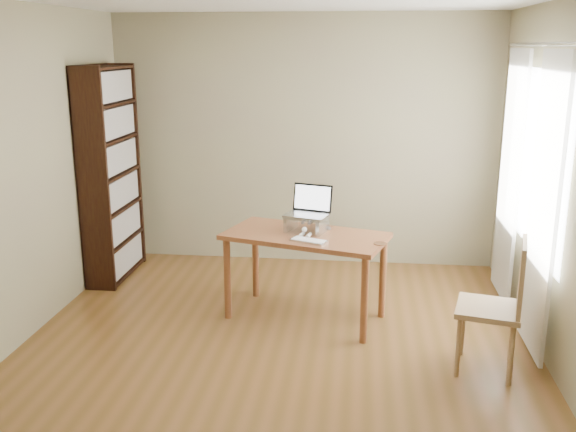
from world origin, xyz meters
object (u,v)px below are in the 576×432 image
object	(u,v)px
keyboard	(309,241)
chair	(501,301)
laptop	(307,207)
bookshelf	(111,174)
desk	(305,246)
cat	(311,223)

from	to	relation	value
keyboard	chair	xyz separation A→B (m)	(1.40, -0.55, -0.22)
laptop	keyboard	xyz separation A→B (m)	(0.05, -0.36, -0.18)
laptop	chair	xyz separation A→B (m)	(1.45, -0.91, -0.41)
bookshelf	keyboard	distance (m)	2.32
desk	bookshelf	bearing A→B (deg)	173.89
keyboard	laptop	bearing A→B (deg)	119.52
laptop	bookshelf	bearing A→B (deg)	177.42
desk	cat	distance (m)	0.20
desk	chair	size ratio (longest dim) A/B	1.48
laptop	cat	world-z (taller)	laptop
chair	cat	bearing A→B (deg)	161.34
bookshelf	cat	xyz separation A→B (m)	(2.03, -0.73, -0.24)
laptop	cat	xyz separation A→B (m)	(0.04, -0.03, -0.13)
bookshelf	keyboard	size ratio (longest dim) A/B	6.66
desk	keyboard	xyz separation A→B (m)	(0.05, -0.22, 0.11)
bookshelf	laptop	distance (m)	2.12
laptop	chair	world-z (taller)	laptop
keyboard	chair	distance (m)	1.52
bookshelf	desk	distance (m)	2.20
desk	chair	world-z (taller)	chair
laptop	keyboard	world-z (taller)	laptop
bookshelf	keyboard	world-z (taller)	bookshelf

